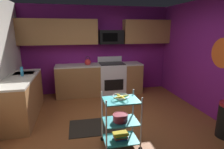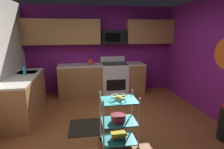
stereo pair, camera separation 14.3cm
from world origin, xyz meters
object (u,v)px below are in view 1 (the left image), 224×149
at_px(oven_range, 112,78).
at_px(dish_soap_bottle, 22,71).
at_px(rolling_cart, 121,121).
at_px(kettle, 88,62).
at_px(mixing_bowl_large, 120,117).
at_px(book_stack, 121,136).
at_px(microwave, 111,37).
at_px(fruit_bowl, 121,97).

distance_m(oven_range, dish_soap_bottle, 2.53).
distance_m(rolling_cart, kettle, 2.73).
height_order(mixing_bowl_large, kettle, kettle).
relative_size(book_stack, kettle, 1.00).
bearing_deg(kettle, mixing_bowl_large, -83.97).
height_order(rolling_cart, book_stack, rolling_cart).
relative_size(oven_range, mixing_bowl_large, 4.37).
bearing_deg(kettle, book_stack, -83.79).
distance_m(microwave, fruit_bowl, 2.92).
bearing_deg(fruit_bowl, dish_soap_bottle, 138.50).
bearing_deg(dish_soap_bottle, oven_range, 25.13).
bearing_deg(kettle, microwave, 8.73).
height_order(oven_range, fruit_bowl, oven_range).
distance_m(oven_range, rolling_cart, 2.70).
relative_size(fruit_bowl, kettle, 1.03).
relative_size(oven_range, microwave, 1.57).
height_order(microwave, book_stack, microwave).
height_order(rolling_cart, kettle, kettle).
bearing_deg(microwave, rolling_cart, -98.54).
bearing_deg(oven_range, dish_soap_bottle, -154.87).
distance_m(microwave, rolling_cart, 3.07).
bearing_deg(fruit_bowl, mixing_bowl_large, -180.00).
bearing_deg(book_stack, microwave, 81.46).
xyz_separation_m(mixing_bowl_large, dish_soap_bottle, (-1.82, 1.61, 0.50)).
bearing_deg(book_stack, rolling_cart, 0.00).
height_order(mixing_bowl_large, book_stack, mixing_bowl_large).
bearing_deg(dish_soap_bottle, book_stack, -41.50).
height_order(oven_range, kettle, kettle).
height_order(book_stack, kettle, kettle).
relative_size(microwave, book_stack, 2.66).
distance_m(oven_range, microwave, 1.23).
distance_m(microwave, kettle, 1.00).
height_order(rolling_cart, fruit_bowl, rolling_cart).
relative_size(fruit_bowl, mixing_bowl_large, 1.08).
xyz_separation_m(microwave, kettle, (-0.71, -0.11, -0.70)).
height_order(rolling_cart, dish_soap_bottle, dish_soap_bottle).
relative_size(book_stack, dish_soap_bottle, 1.31).
distance_m(rolling_cart, book_stack, 0.27).
relative_size(mixing_bowl_large, dish_soap_bottle, 1.26).
bearing_deg(mixing_bowl_large, fruit_bowl, 0.00).
height_order(rolling_cart, mixing_bowl_large, rolling_cart).
bearing_deg(book_stack, mixing_bowl_large, 180.00).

